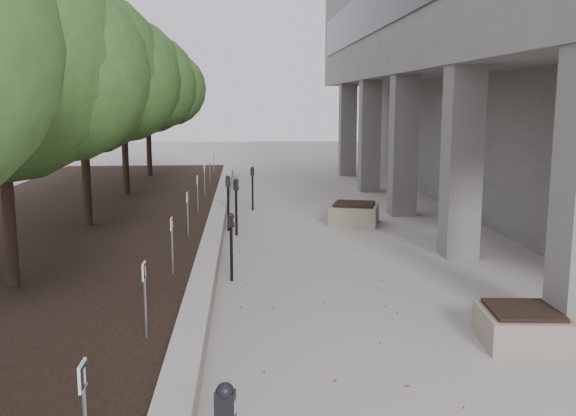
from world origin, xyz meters
name	(u,v)px	position (x,y,z in m)	size (l,w,h in m)	color
ground	(342,381)	(0.00, 0.00, 0.00)	(90.00, 90.00, 0.00)	#A8A29A
retaining_wall	(218,221)	(-1.82, 9.00, 0.25)	(0.39, 26.00, 0.50)	gray
planting_bed	(70,225)	(-5.50, 9.00, 0.20)	(7.00, 26.00, 0.40)	black
crabapple_tree_2	(1,111)	(-4.80, 3.00, 3.12)	(4.60, 4.00, 5.44)	#2D5821
crabapple_tree_3	(83,108)	(-4.80, 8.00, 3.12)	(4.60, 4.00, 5.44)	#2D5821
crabapple_tree_4	(123,106)	(-4.80, 13.00, 3.12)	(4.60, 4.00, 5.44)	#2D5821
crabapple_tree_5	(147,105)	(-4.80, 18.00, 3.12)	(4.60, 4.00, 5.44)	#2D5821
parking_sign_2	(145,301)	(-2.35, 0.50, 0.88)	(0.04, 0.22, 0.96)	black
parking_sign_3	(172,246)	(-2.35, 3.50, 0.88)	(0.04, 0.22, 0.96)	black
parking_sign_4	(188,214)	(-2.35, 6.50, 0.88)	(0.04, 0.22, 0.96)	black
parking_sign_5	(198,194)	(-2.35, 9.50, 0.88)	(0.04, 0.22, 0.96)	black
parking_sign_6	(205,180)	(-2.35, 12.50, 0.88)	(0.04, 0.22, 0.96)	black
parking_sign_7	(210,170)	(-2.35, 15.50, 0.88)	(0.04, 0.22, 0.96)	black
parking_sign_8	(214,162)	(-2.35, 18.50, 0.88)	(0.04, 0.22, 0.96)	black
parking_meter_2	(231,247)	(-1.38, 4.38, 0.64)	(0.13, 0.09, 1.27)	black
parking_meter_3	(236,207)	(-1.34, 8.44, 0.71)	(0.14, 0.10, 1.42)	black
parking_meter_4	(228,203)	(-1.55, 9.00, 0.71)	(0.14, 0.10, 1.42)	black
parking_meter_5	(253,188)	(-0.89, 12.07, 0.66)	(0.13, 0.09, 1.33)	black
planter_front	(522,326)	(2.62, 1.00, 0.25)	(1.08, 1.08, 0.51)	gray
planter_back	(354,213)	(1.79, 9.69, 0.29)	(1.24, 1.24, 0.58)	gray
berry_scatter	(298,270)	(-0.10, 5.00, 0.01)	(3.30, 14.10, 0.02)	maroon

